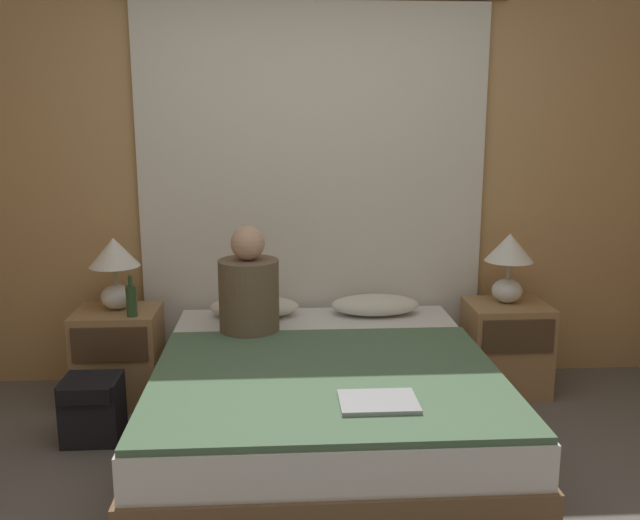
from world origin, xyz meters
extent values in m
cube|color=tan|center=(0.00, 1.82, 1.25)|extent=(4.57, 0.06, 2.50)
cube|color=white|center=(0.00, 1.75, 1.17)|extent=(2.14, 0.02, 2.35)
cube|color=brown|center=(0.00, 0.74, 0.15)|extent=(1.67, 1.93, 0.30)
cube|color=white|center=(0.00, 0.74, 0.39)|extent=(1.63, 1.89, 0.19)
cube|color=#A87F51|center=(-1.18, 1.45, 0.28)|extent=(0.48, 0.40, 0.56)
cube|color=#4C3823|center=(-1.18, 1.25, 0.42)|extent=(0.42, 0.02, 0.20)
cube|color=#A87F51|center=(1.18, 1.45, 0.28)|extent=(0.48, 0.40, 0.56)
cube|color=#4C3823|center=(1.18, 1.25, 0.42)|extent=(0.42, 0.02, 0.20)
ellipsoid|color=silver|center=(-1.18, 1.49, 0.64)|extent=(0.18, 0.18, 0.15)
cylinder|color=#B2A893|center=(-1.18, 1.49, 0.76)|extent=(0.02, 0.02, 0.11)
cone|color=white|center=(-1.18, 1.49, 0.91)|extent=(0.29, 0.29, 0.17)
ellipsoid|color=silver|center=(1.18, 1.49, 0.64)|extent=(0.18, 0.18, 0.15)
cylinder|color=#B2A893|center=(1.18, 1.49, 0.76)|extent=(0.02, 0.02, 0.11)
cone|color=white|center=(1.18, 1.49, 0.91)|extent=(0.29, 0.29, 0.17)
ellipsoid|color=silver|center=(-0.37, 1.52, 0.55)|extent=(0.54, 0.29, 0.12)
ellipsoid|color=silver|center=(0.37, 1.52, 0.55)|extent=(0.54, 0.29, 0.12)
cube|color=#4C6B4C|center=(0.00, 0.47, 0.51)|extent=(1.61, 1.34, 0.03)
cylinder|color=brown|center=(-0.38, 1.17, 0.70)|extent=(0.33, 0.33, 0.42)
sphere|color=tan|center=(-0.38, 1.17, 1.01)|extent=(0.19, 0.19, 0.19)
cylinder|color=#2D4C28|center=(-1.06, 1.33, 0.65)|extent=(0.06, 0.06, 0.18)
cylinder|color=#2D4C28|center=(-1.06, 1.33, 0.77)|extent=(0.02, 0.02, 0.06)
cube|color=#9EA0A5|center=(0.19, 0.14, 0.53)|extent=(0.32, 0.24, 0.02)
cube|color=black|center=(-1.21, 0.94, 0.17)|extent=(0.29, 0.26, 0.34)
cube|color=black|center=(-1.21, 0.92, 0.30)|extent=(0.26, 0.27, 0.08)
camera|label=1|loc=(-0.21, -2.44, 1.68)|focal=38.00mm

